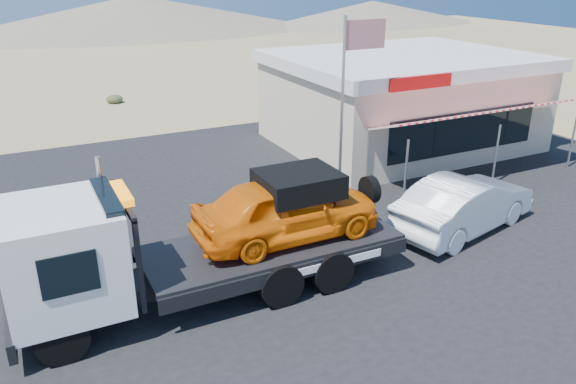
{
  "coord_description": "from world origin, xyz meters",
  "views": [
    {
      "loc": [
        -4.7,
        -10.42,
        7.43
      ],
      "look_at": [
        1.83,
        2.62,
        1.5
      ],
      "focal_mm": 35.0,
      "sensor_mm": 36.0,
      "label": 1
    }
  ],
  "objects_px": {
    "white_sedan": "(464,204)",
    "jerky_store": "(401,99)",
    "tow_truck": "(205,234)",
    "flagpole": "(349,89)"
  },
  "relations": [
    {
      "from": "white_sedan",
      "to": "jerky_store",
      "type": "height_order",
      "value": "jerky_store"
    },
    {
      "from": "tow_truck",
      "to": "white_sedan",
      "type": "distance_m",
      "value": 8.04
    },
    {
      "from": "jerky_store",
      "to": "tow_truck",
      "type": "bearing_deg",
      "value": -145.24
    },
    {
      "from": "jerky_store",
      "to": "flagpole",
      "type": "height_order",
      "value": "flagpole"
    },
    {
      "from": "white_sedan",
      "to": "flagpole",
      "type": "height_order",
      "value": "flagpole"
    },
    {
      "from": "tow_truck",
      "to": "jerky_store",
      "type": "height_order",
      "value": "jerky_store"
    },
    {
      "from": "white_sedan",
      "to": "jerky_store",
      "type": "relative_size",
      "value": 0.48
    },
    {
      "from": "tow_truck",
      "to": "flagpole",
      "type": "distance_m",
      "value": 7.44
    },
    {
      "from": "tow_truck",
      "to": "flagpole",
      "type": "relative_size",
      "value": 1.52
    },
    {
      "from": "white_sedan",
      "to": "flagpole",
      "type": "xyz_separation_m",
      "value": [
        -1.87,
        3.63,
        2.92
      ]
    }
  ]
}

